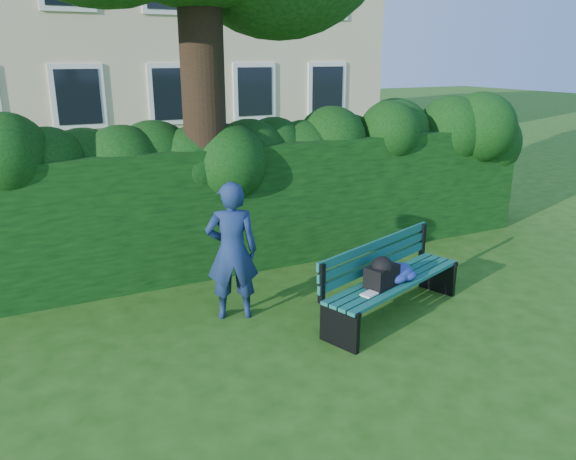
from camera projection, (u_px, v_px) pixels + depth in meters
name	position (u px, v px, depth m)	size (l,w,h in m)	color
ground	(311.00, 320.00, 6.62)	(80.00, 80.00, 0.00)	#204A10
hedge	(239.00, 204.00, 8.23)	(10.00, 1.00, 1.80)	black
park_bench	(390.00, 277.00, 6.59)	(2.21, 1.24, 0.89)	#0E4948
man_reading	(232.00, 251.00, 6.48)	(0.60, 0.39, 1.65)	navy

